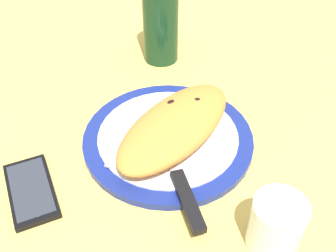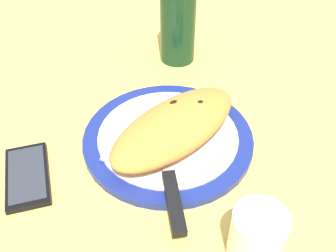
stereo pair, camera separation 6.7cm
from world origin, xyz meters
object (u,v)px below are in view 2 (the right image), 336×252
object	(u,v)px
plate	(168,138)
calzone	(175,126)
fork	(125,137)
water_glass	(256,239)
wine_bottle	(178,12)
smartphone	(27,176)
knife	(170,184)

from	to	relation	value
plate	calzone	xyz separation A→B (cm)	(-0.24, 1.26, 3.33)
fork	water_glass	xyz separation A→B (cm)	(8.60, 26.30, 1.72)
fork	water_glass	size ratio (longest dim) A/B	1.94
plate	wine_bottle	bearing A→B (deg)	-154.45
plate	smartphone	distance (cm)	23.47
plate	water_glass	bearing A→B (deg)	57.91
plate	knife	bearing A→B (deg)	31.68
plate	water_glass	size ratio (longest dim) A/B	3.55
plate	knife	distance (cm)	11.13
plate	wine_bottle	size ratio (longest dim) A/B	1.05
smartphone	wine_bottle	bearing A→B (deg)	175.07
knife	wine_bottle	size ratio (longest dim) A/B	0.77
calzone	water_glass	distance (cm)	23.14
smartphone	water_glass	bearing A→B (deg)	98.48
calzone	knife	xyz separation A→B (cm)	(9.64, 4.55, -1.97)
plate	fork	distance (cm)	7.33
plate	fork	size ratio (longest dim) A/B	1.83
plate	fork	bearing A→B (deg)	-54.78
plate	wine_bottle	xyz separation A→B (cm)	(-23.80, -11.38, 10.16)
calzone	fork	world-z (taller)	calzone
fork	calzone	bearing A→B (deg)	121.64
calzone	knife	bearing A→B (deg)	25.25
plate	calzone	size ratio (longest dim) A/B	1.03
smartphone	water_glass	distance (cm)	35.89
plate	calzone	bearing A→B (deg)	100.89
knife	smartphone	world-z (taller)	knife
fork	wine_bottle	distance (cm)	29.93
water_glass	wine_bottle	distance (cm)	49.00
knife	plate	bearing A→B (deg)	-148.32
calzone	smartphone	size ratio (longest dim) A/B	2.04
fork	knife	bearing A→B (deg)	66.00
calzone	water_glass	world-z (taller)	water_glass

